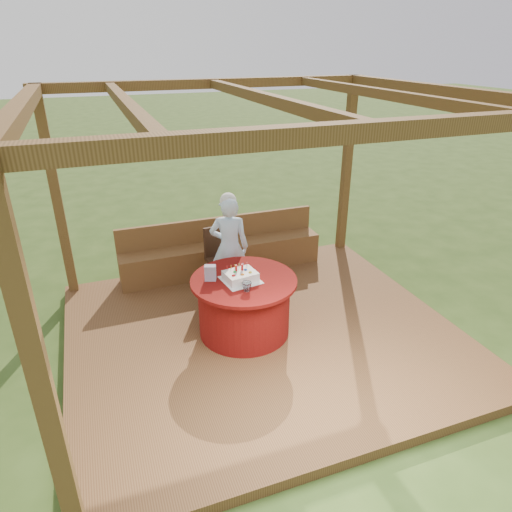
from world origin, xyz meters
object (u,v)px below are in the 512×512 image
(chair, at_px, (222,255))
(drinking_glass, at_px, (247,287))
(elderly_woman, at_px, (229,246))
(birthday_cake, at_px, (240,276))
(table, at_px, (244,305))
(gift_bag, at_px, (210,273))
(bench, at_px, (222,254))

(chair, bearing_deg, drinking_glass, -95.53)
(chair, xyz_separation_m, elderly_woman, (0.03, -0.24, 0.24))
(birthday_cake, distance_m, drinking_glass, 0.25)
(table, distance_m, birthday_cake, 0.40)
(elderly_woman, height_order, gift_bag, elderly_woman)
(table, bearing_deg, bench, 82.51)
(chair, height_order, birthday_cake, birthday_cake)
(drinking_glass, bearing_deg, birthday_cake, 87.22)
(bench, distance_m, table, 1.67)
(elderly_woman, bearing_deg, gift_bag, -120.37)
(bench, xyz_separation_m, elderly_woman, (-0.10, -0.73, 0.46))
(chair, xyz_separation_m, gift_bag, (-0.44, -1.06, 0.31))
(gift_bag, distance_m, drinking_glass, 0.48)
(elderly_woman, distance_m, drinking_glass, 1.20)
(table, height_order, chair, chair)
(table, bearing_deg, birthday_cake, -158.83)
(table, distance_m, elderly_woman, 1.00)
(gift_bag, relative_size, drinking_glass, 1.66)
(chair, distance_m, birthday_cake, 1.22)
(table, bearing_deg, drinking_glass, -101.90)
(chair, relative_size, elderly_woman, 0.61)
(bench, bearing_deg, gift_bag, -110.48)
(bench, height_order, table, bench)
(table, relative_size, elderly_woman, 0.84)
(bench, xyz_separation_m, drinking_glass, (-0.27, -1.92, 0.49))
(birthday_cake, bearing_deg, elderly_woman, 80.30)
(chair, bearing_deg, birthday_cake, -96.11)
(gift_bag, height_order, drinking_glass, gift_bag)
(birthday_cake, bearing_deg, gift_bag, 158.36)
(gift_bag, bearing_deg, elderly_woman, 79.18)
(elderly_woman, relative_size, drinking_glass, 13.32)
(chair, bearing_deg, gift_bag, -112.70)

